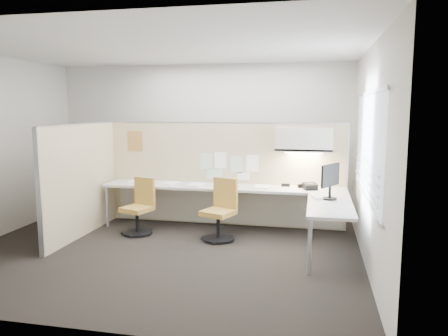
% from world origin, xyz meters
% --- Properties ---
extents(floor, '(5.50, 4.50, 0.01)m').
position_xyz_m(floor, '(0.00, 0.00, -0.01)').
color(floor, black).
rests_on(floor, ground).
extents(ceiling, '(5.50, 4.50, 0.01)m').
position_xyz_m(ceiling, '(0.00, 0.00, 2.80)').
color(ceiling, white).
rests_on(ceiling, wall_back).
extents(wall_back, '(5.50, 0.02, 2.80)m').
position_xyz_m(wall_back, '(0.00, 2.25, 1.40)').
color(wall_back, beige).
rests_on(wall_back, ground).
extents(wall_front, '(5.50, 0.02, 2.80)m').
position_xyz_m(wall_front, '(0.00, -2.25, 1.40)').
color(wall_front, beige).
rests_on(wall_front, ground).
extents(wall_right, '(0.02, 4.50, 2.80)m').
position_xyz_m(wall_right, '(2.75, 0.00, 1.40)').
color(wall_right, beige).
rests_on(wall_right, ground).
extents(window_pane, '(0.01, 2.80, 1.30)m').
position_xyz_m(window_pane, '(2.73, 0.00, 1.55)').
color(window_pane, '#A6B2C0').
rests_on(window_pane, wall_right).
extents(partition_back, '(4.10, 0.06, 1.75)m').
position_xyz_m(partition_back, '(0.55, 1.60, 0.88)').
color(partition_back, beige).
rests_on(partition_back, floor).
extents(partition_left, '(0.06, 2.20, 1.75)m').
position_xyz_m(partition_left, '(-1.50, 0.50, 0.88)').
color(partition_left, beige).
rests_on(partition_left, floor).
extents(desk, '(4.00, 2.07, 0.73)m').
position_xyz_m(desk, '(0.93, 1.13, 0.60)').
color(desk, beige).
rests_on(desk, floor).
extents(overhead_bin, '(0.90, 0.36, 0.38)m').
position_xyz_m(overhead_bin, '(1.90, 1.39, 1.51)').
color(overhead_bin, beige).
rests_on(overhead_bin, partition_back).
extents(task_light_strip, '(0.60, 0.06, 0.02)m').
position_xyz_m(task_light_strip, '(1.90, 1.39, 1.30)').
color(task_light_strip, '#FFEABF').
rests_on(task_light_strip, overhead_bin).
extents(pinned_papers, '(1.01, 0.00, 0.47)m').
position_xyz_m(pinned_papers, '(0.63, 1.57, 1.03)').
color(pinned_papers, '#8CBF8C').
rests_on(pinned_papers, partition_back).
extents(poster, '(0.28, 0.00, 0.35)m').
position_xyz_m(poster, '(-1.05, 1.57, 1.42)').
color(poster, orange).
rests_on(poster, partition_back).
extents(chair_left, '(0.52, 0.54, 0.88)m').
position_xyz_m(chair_left, '(-0.65, 0.76, 0.41)').
color(chair_left, black).
rests_on(chair_left, floor).
extents(chair_right, '(0.56, 0.57, 0.92)m').
position_xyz_m(chair_right, '(0.69, 0.71, 0.43)').
color(chair_right, black).
rests_on(chair_right, floor).
extents(monitor, '(0.26, 0.43, 0.50)m').
position_xyz_m(monitor, '(2.30, 0.54, 1.02)').
color(monitor, black).
rests_on(monitor, desk).
extents(phone, '(0.26, 0.25, 0.12)m').
position_xyz_m(phone, '(2.01, 1.24, 0.78)').
color(phone, black).
rests_on(phone, desk).
extents(stapler, '(0.14, 0.04, 0.05)m').
position_xyz_m(stapler, '(1.62, 1.42, 0.76)').
color(stapler, black).
rests_on(stapler, desk).
extents(tape_dispenser, '(0.12, 0.09, 0.06)m').
position_xyz_m(tape_dispenser, '(1.87, 1.38, 0.76)').
color(tape_dispenser, black).
rests_on(tape_dispenser, desk).
extents(coat_hook, '(0.18, 0.42, 1.28)m').
position_xyz_m(coat_hook, '(-1.58, -0.17, 1.43)').
color(coat_hook, silver).
rests_on(coat_hook, partition_left).
extents(paper_stack_0, '(0.27, 0.33, 0.04)m').
position_xyz_m(paper_stack_0, '(-0.90, 1.24, 0.75)').
color(paper_stack_0, white).
rests_on(paper_stack_0, desk).
extents(paper_stack_1, '(0.29, 0.35, 0.02)m').
position_xyz_m(paper_stack_1, '(-0.32, 1.29, 0.74)').
color(paper_stack_1, white).
rests_on(paper_stack_1, desk).
extents(paper_stack_2, '(0.26, 0.32, 0.04)m').
position_xyz_m(paper_stack_2, '(0.18, 1.16, 0.75)').
color(paper_stack_2, white).
rests_on(paper_stack_2, desk).
extents(paper_stack_3, '(0.24, 0.30, 0.02)m').
position_xyz_m(paper_stack_3, '(1.25, 1.26, 0.74)').
color(paper_stack_3, white).
rests_on(paper_stack_3, desk).
extents(paper_stack_4, '(0.30, 0.35, 0.02)m').
position_xyz_m(paper_stack_4, '(2.18, 0.64, 0.74)').
color(paper_stack_4, white).
rests_on(paper_stack_4, desk).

